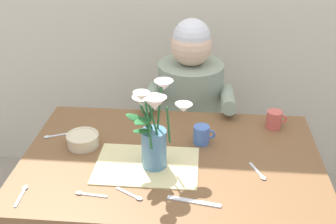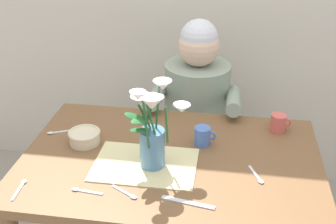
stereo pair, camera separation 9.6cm
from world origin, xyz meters
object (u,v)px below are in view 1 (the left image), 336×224
(flower_vase, at_px, (154,128))
(ceramic_bowl, at_px, (83,139))
(dinner_knife, at_px, (194,202))
(tea_cup, at_px, (202,135))
(seated_person, at_px, (189,122))
(coffee_cup, at_px, (274,120))

(flower_vase, height_order, ceramic_bowl, flower_vase)
(flower_vase, bearing_deg, dinner_knife, -51.03)
(flower_vase, relative_size, ceramic_bowl, 2.63)
(dinner_knife, relative_size, tea_cup, 2.04)
(ceramic_bowl, bearing_deg, dinner_knife, -34.22)
(ceramic_bowl, relative_size, dinner_knife, 0.72)
(seated_person, bearing_deg, dinner_knife, -86.86)
(ceramic_bowl, bearing_deg, tea_cup, 7.46)
(coffee_cup, bearing_deg, dinner_knife, -121.72)
(coffee_cup, bearing_deg, flower_vase, -144.78)
(seated_person, height_order, flower_vase, seated_person)
(flower_vase, distance_m, ceramic_bowl, 0.37)
(seated_person, xyz_separation_m, dinner_knife, (0.05, -0.88, 0.18))
(ceramic_bowl, relative_size, tea_cup, 1.46)
(seated_person, xyz_separation_m, flower_vase, (-0.11, -0.69, 0.35))
(ceramic_bowl, distance_m, tea_cup, 0.50)
(ceramic_bowl, distance_m, coffee_cup, 0.85)
(flower_vase, xyz_separation_m, coffee_cup, (0.50, 0.35, -0.13))
(ceramic_bowl, bearing_deg, flower_vase, -21.77)
(flower_vase, xyz_separation_m, ceramic_bowl, (-0.32, 0.13, -0.14))
(coffee_cup, xyz_separation_m, tea_cup, (-0.32, -0.16, 0.00))
(seated_person, xyz_separation_m, tea_cup, (0.07, -0.50, 0.22))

